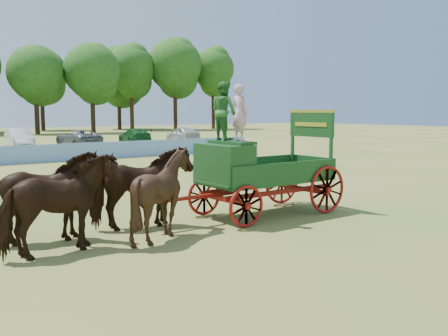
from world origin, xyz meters
The scene contains 7 objects.
ground centered at (0.00, 0.00, 0.00)m, with size 160.00×160.00×0.00m, color olive.
horse_lead_left centered at (-8.09, -1.02, 1.04)m, with size 1.12×2.47×2.08m, color black.
horse_lead_right centered at (-8.09, 0.08, 1.04)m, with size 1.12×2.47×2.08m, color black.
horse_wheel_left centered at (-5.69, -1.02, 1.04)m, with size 1.68×1.89×2.09m, color black.
horse_wheel_right centered at (-5.69, 0.08, 1.04)m, with size 1.12×2.47×2.08m, color black.
farm_dray centered at (-2.73, -0.44, 1.64)m, with size 6.00×2.00×3.74m.
sponsor_banner centered at (-1.00, 18.00, 0.53)m, with size 26.00×0.08×1.05m, color blue.
Camera 1 is at (-11.35, -11.08, 2.96)m, focal length 40.00 mm.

